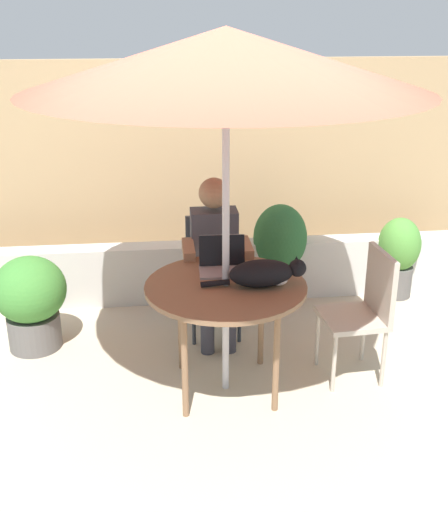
{
  "coord_description": "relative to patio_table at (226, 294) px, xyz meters",
  "views": [
    {
      "loc": [
        -0.4,
        -3.51,
        2.34
      ],
      "look_at": [
        0.0,
        0.1,
        0.9
      ],
      "focal_mm": 43.85,
      "sensor_mm": 36.0,
      "label": 1
    }
  ],
  "objects": [
    {
      "name": "fence_back",
      "position": [
        0.0,
        2.02,
        0.29
      ],
      "size": [
        5.09,
        0.08,
        1.95
      ],
      "primitive_type": "cube",
      "color": "tan",
      "rests_on": "ground"
    },
    {
      "name": "ground_plane",
      "position": [
        0.0,
        0.0,
        -0.69
      ],
      "size": [
        14.0,
        14.0,
        0.0
      ],
      "primitive_type": "plane",
      "color": "#BCAD93"
    },
    {
      "name": "cat",
      "position": [
        0.24,
        -0.05,
        0.15
      ],
      "size": [
        0.65,
        0.21,
        0.17
      ],
      "color": "black",
      "rests_on": "patio_table"
    },
    {
      "name": "person_seated",
      "position": [
        0.0,
        0.7,
        0.01
      ],
      "size": [
        0.48,
        0.48,
        1.23
      ],
      "color": "#3F3F47",
      "rests_on": "ground"
    },
    {
      "name": "chair_empty",
      "position": [
        0.93,
        0.07,
        -0.16
      ],
      "size": [
        0.43,
        0.43,
        0.89
      ],
      "color": "#B2A899",
      "rests_on": "ground"
    },
    {
      "name": "patio_table",
      "position": [
        0.0,
        0.0,
        0.0
      ],
      "size": [
        1.01,
        1.01,
        0.75
      ],
      "color": "brown",
      "rests_on": "ground"
    },
    {
      "name": "laptop",
      "position": [
        0.0,
        0.24,
        0.13
      ],
      "size": [
        0.31,
        0.26,
        0.21
      ],
      "color": "gray",
      "rests_on": "patio_table"
    },
    {
      "name": "potted_plant_by_chair",
      "position": [
        -1.34,
        0.69,
        -0.3
      ],
      "size": [
        0.52,
        0.52,
        0.71
      ],
      "color": "#595654",
      "rests_on": "ground"
    },
    {
      "name": "potted_plant_near_fence",
      "position": [
        1.63,
        1.27,
        -0.3
      ],
      "size": [
        0.36,
        0.36,
        0.71
      ],
      "color": "#595654",
      "rests_on": "ground"
    },
    {
      "name": "patio_umbrella",
      "position": [
        0.0,
        0.0,
        1.4
      ],
      "size": [
        2.27,
        2.27,
        2.26
      ],
      "color": "#B7B7BC",
      "rests_on": "ground"
    },
    {
      "name": "chair_occupied",
      "position": [
        0.0,
        0.85,
        -0.16
      ],
      "size": [
        0.4,
        0.4,
        0.89
      ],
      "color": "#33383F",
      "rests_on": "ground"
    },
    {
      "name": "planter_wall_low",
      "position": [
        0.0,
        1.39,
        -0.43
      ],
      "size": [
        4.58,
        0.2,
        0.5
      ],
      "primitive_type": "cube",
      "color": "beige",
      "rests_on": "ground"
    },
    {
      "name": "potted_plant_corner",
      "position": [
        0.61,
        1.34,
        -0.22
      ],
      "size": [
        0.45,
        0.45,
        0.84
      ],
      "color": "#9E5138",
      "rests_on": "ground"
    }
  ]
}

